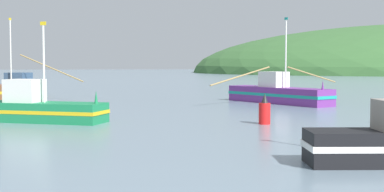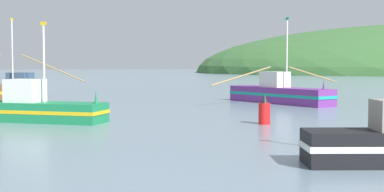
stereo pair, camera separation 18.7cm
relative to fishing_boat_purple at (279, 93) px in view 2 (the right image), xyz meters
name	(u,v)px [view 2 (the right image)]	position (x,y,z in m)	size (l,w,h in m)	color
fishing_boat_purple	(279,93)	(0.00, 0.00, 0.00)	(12.83, 10.25, 6.92)	#6B2D84
fishing_boat_green	(39,108)	(-17.99, -10.57, -0.08)	(7.48, 5.19, 5.53)	#197A47
fishing_boat_brown	(13,90)	(-22.05, 9.79, 0.03)	(13.17, 8.08, 7.38)	brown
channel_buoy	(264,112)	(-6.08, -14.20, -0.14)	(0.62, 0.62, 1.63)	red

